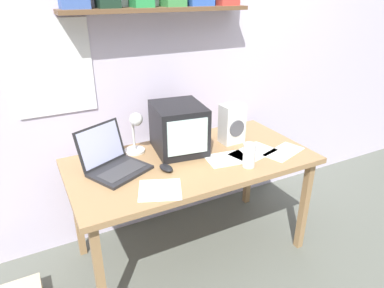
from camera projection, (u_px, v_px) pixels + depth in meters
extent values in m
plane|color=#5C6056|center=(192.00, 249.00, 2.42)|extent=(12.00, 12.00, 0.00)
cube|color=silver|center=(158.00, 51.00, 2.28)|extent=(5.60, 0.06, 2.60)
cube|color=white|center=(53.00, 69.00, 1.99)|extent=(0.45, 0.01, 0.55)
cube|color=brown|center=(159.00, 9.00, 2.06)|extent=(1.18, 0.18, 0.02)
cube|color=#9D774C|center=(192.00, 161.00, 2.13)|extent=(1.50, 0.76, 0.03)
cube|color=#9D774C|center=(100.00, 278.00, 1.73)|extent=(0.04, 0.05, 0.68)
cube|color=#9D774C|center=(304.00, 206.00, 2.31)|extent=(0.04, 0.05, 0.68)
cube|color=#9D774C|center=(77.00, 212.00, 2.24)|extent=(0.04, 0.05, 0.68)
cube|color=#9D774C|center=(248.00, 166.00, 2.82)|extent=(0.04, 0.05, 0.68)
cube|color=black|center=(178.00, 128.00, 2.18)|extent=(0.35, 0.39, 0.30)
cube|color=silver|center=(188.00, 137.00, 2.02)|extent=(0.25, 0.04, 0.22)
cube|color=#232326|center=(120.00, 171.00, 1.96)|extent=(0.38, 0.35, 0.02)
cube|color=#38383A|center=(122.00, 171.00, 1.94)|extent=(0.29, 0.23, 0.00)
cube|color=#232326|center=(101.00, 145.00, 1.99)|extent=(0.31, 0.19, 0.23)
cube|color=silver|center=(101.00, 145.00, 1.99)|extent=(0.28, 0.18, 0.21)
cylinder|color=silver|center=(135.00, 151.00, 2.21)|extent=(0.13, 0.13, 0.01)
cylinder|color=silver|center=(133.00, 134.00, 2.16)|extent=(0.02, 0.02, 0.22)
sphere|color=silver|center=(136.00, 119.00, 2.08)|extent=(0.08, 0.08, 0.08)
cylinder|color=white|center=(249.00, 155.00, 2.00)|extent=(0.07, 0.07, 0.14)
cylinder|color=#4CC656|center=(249.00, 158.00, 2.01)|extent=(0.06, 0.06, 0.10)
cube|color=silver|center=(232.00, 124.00, 2.30)|extent=(0.15, 0.12, 0.27)
cylinder|color=#4C4C51|center=(237.00, 128.00, 2.26)|extent=(0.11, 0.01, 0.11)
ellipsoid|color=black|center=(166.00, 168.00, 1.98)|extent=(0.08, 0.11, 0.03)
cube|color=silver|center=(253.00, 152.00, 2.20)|extent=(0.34, 0.25, 0.00)
cube|color=white|center=(160.00, 190.00, 1.79)|extent=(0.28, 0.28, 0.00)
cube|color=white|center=(227.00, 159.00, 2.11)|extent=(0.28, 0.22, 0.00)
cube|color=white|center=(284.00, 152.00, 2.20)|extent=(0.32, 0.23, 0.00)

